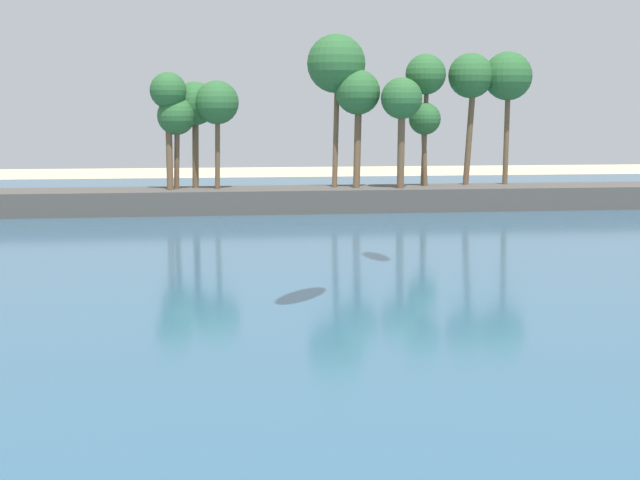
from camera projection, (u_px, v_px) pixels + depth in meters
name	position (u px, v px, depth m)	size (l,w,h in m)	color
sea	(239.00, 227.00, 64.52)	(220.00, 100.20, 0.06)	#33607F
palm_headland	(220.00, 153.00, 73.88)	(83.38, 6.47, 13.44)	#514C47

